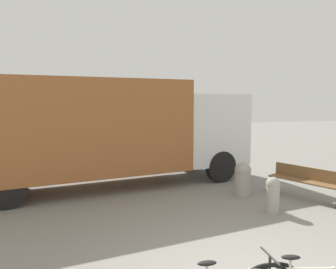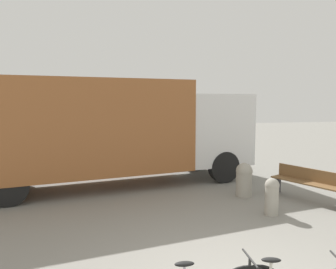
% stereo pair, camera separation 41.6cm
% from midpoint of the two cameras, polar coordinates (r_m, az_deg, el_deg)
% --- Properties ---
extents(delivery_truck, '(8.94, 3.66, 3.15)m').
position_cam_midpoint_polar(delivery_truck, '(9.79, -11.85, 1.10)').
color(delivery_truck, '#99592D').
rests_on(delivery_truck, ground).
extents(park_bench, '(1.15, 1.91, 0.81)m').
position_cam_midpoint_polar(park_bench, '(9.25, 21.70, -7.49)').
color(park_bench, brown).
rests_on(park_bench, ground).
extents(bollard_near_bench, '(0.32, 0.32, 0.84)m').
position_cam_midpoint_polar(bollard_near_bench, '(7.84, 16.32, -9.85)').
color(bollard_near_bench, '#9E998C').
rests_on(bollard_near_bench, ground).
extents(bollard_far_bench, '(0.44, 0.44, 0.90)m').
position_cam_midpoint_polar(bollard_far_bench, '(9.10, 11.60, -7.35)').
color(bollard_far_bench, '#9E998C').
rests_on(bollard_far_bench, ground).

